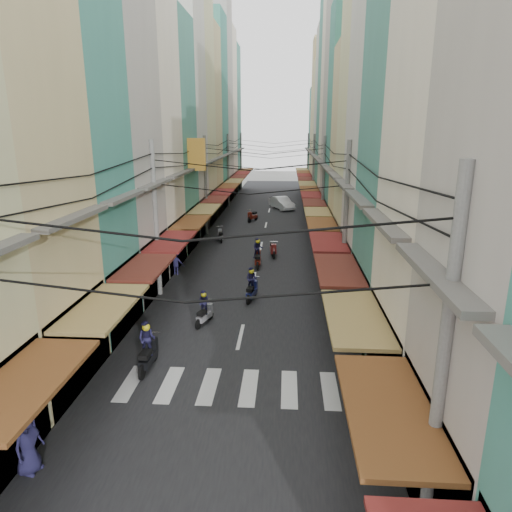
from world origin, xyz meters
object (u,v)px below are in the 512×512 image
at_px(traffic_sign, 360,280).
at_px(bicycle, 372,306).
at_px(white_car, 282,209).
at_px(market_umbrella, 394,294).

bearing_deg(traffic_sign, bicycle, 66.18).
distance_m(white_car, traffic_sign, 31.85).
bearing_deg(market_umbrella, bicycle, 90.46).
bearing_deg(white_car, bicycle, -104.91).
height_order(white_car, market_umbrella, market_umbrella).
bearing_deg(bicycle, white_car, 13.38).
distance_m(white_car, market_umbrella, 33.37).
bearing_deg(white_car, traffic_sign, -107.66).
height_order(white_car, traffic_sign, traffic_sign).
relative_size(market_umbrella, traffic_sign, 0.79).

